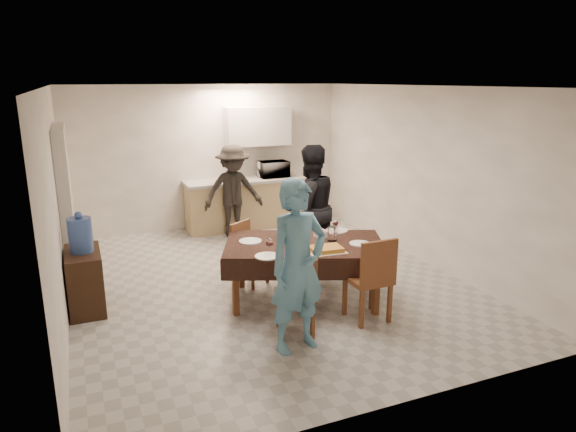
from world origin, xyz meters
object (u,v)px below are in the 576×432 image
object	(u,v)px
dining_table	(305,246)
person_far	(310,207)
console	(85,280)
water_pitcher	(332,234)
wine_bottle	(299,229)
microwave	(274,169)
water_jug	(80,235)
savoury_tart	(326,249)
person_kitchen	(233,191)
person_near	(298,267)

from	to	relation	value
dining_table	person_far	size ratio (longest dim) A/B	1.22
console	water_pitcher	size ratio (longest dim) A/B	4.31
dining_table	water_pitcher	size ratio (longest dim) A/B	12.04
wine_bottle	microwave	bearing A→B (deg)	74.15
water_pitcher	person_far	bearing A→B (deg)	79.70
water_jug	person_far	xyz separation A→B (m)	(3.07, 0.28, -0.03)
savoury_tart	water_pitcher	bearing A→B (deg)	52.85
dining_table	water_pitcher	world-z (taller)	water_pitcher
water_jug	water_pitcher	bearing A→B (deg)	-15.85
person_kitchen	water_jug	bearing A→B (deg)	-138.70
dining_table	water_jug	world-z (taller)	water_jug
dining_table	microwave	world-z (taller)	microwave
person_far	dining_table	bearing A→B (deg)	55.01
console	microwave	world-z (taller)	microwave
console	person_far	size ratio (longest dim) A/B	0.44
console	water_pitcher	distance (m)	3.02
water_jug	person_near	world-z (taller)	person_near
water_jug	savoury_tart	distance (m)	2.87
console	microwave	distance (m)	4.39
water_pitcher	microwave	distance (m)	3.52
water_pitcher	person_far	distance (m)	1.12
savoury_tart	person_far	distance (m)	1.50
savoury_tart	person_kitchen	bearing A→B (deg)	92.03
console	person_kitchen	world-z (taller)	person_kitchen
wine_bottle	person_far	xyz separation A→B (m)	(0.60, 1.00, -0.02)
microwave	water_jug	bearing A→B (deg)	37.71
water_jug	microwave	distance (m)	4.34
microwave	person_near	size ratio (longest dim) A/B	0.30
water_jug	microwave	size ratio (longest dim) A/B	0.75
savoury_tart	person_kitchen	world-z (taller)	person_kitchen
person_far	microwave	bearing A→B (deg)	-105.89
water_jug	person_near	size ratio (longest dim) A/B	0.23
console	water_jug	world-z (taller)	water_jug
water_jug	person_near	distance (m)	2.68
water_jug	wine_bottle	bearing A→B (deg)	-16.14
dining_table	person_far	distance (m)	1.20
console	wine_bottle	size ratio (longest dim) A/B	2.32
savoury_tart	wine_bottle	bearing A→B (deg)	109.23
savoury_tart	person_near	bearing A→B (deg)	-134.13
person_kitchen	savoury_tart	bearing A→B (deg)	-87.97
person_far	console	bearing A→B (deg)	-2.06
console	person_near	bearing A→B (deg)	-42.62
console	water_jug	distance (m)	0.57
person_near	savoury_tart	bearing A→B (deg)	34.67
dining_table	wine_bottle	world-z (taller)	wine_bottle
dining_table	savoury_tart	size ratio (longest dim) A/B	5.09
console	wine_bottle	bearing A→B (deg)	-16.14
dining_table	microwave	distance (m)	3.55
dining_table	savoury_tart	xyz separation A→B (m)	(0.10, -0.38, 0.06)
console	water_jug	size ratio (longest dim) A/B	1.94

